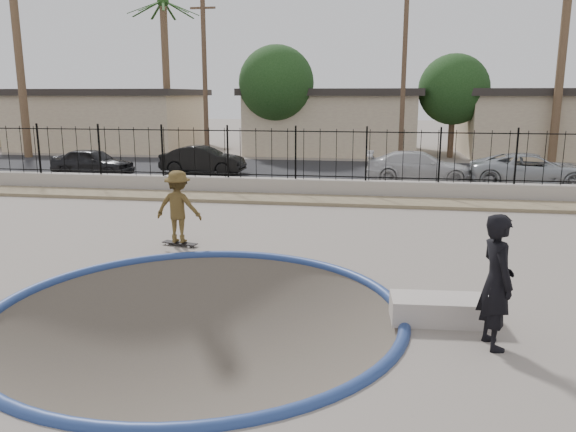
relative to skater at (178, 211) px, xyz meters
The scene contains 25 objects.
ground 9.38m from the skater, 78.99° to the left, with size 120.00×120.00×2.20m, color slate.
bowl_pit 4.45m from the skater, 66.36° to the right, with size 6.84×6.84×1.80m, color #473F36, non-canonical shape.
coping_ring 4.45m from the skater, 66.36° to the right, with size 7.04×7.04×0.20m, color navy.
rock_strip 6.49m from the skater, 74.23° to the left, with size 42.00×1.60×0.11m, color #988863.
retaining_wall 7.53m from the skater, 76.51° to the left, with size 42.00×0.45×0.60m, color gray.
fence 7.53m from the skater, 76.51° to the left, with size 40.00×0.04×1.80m.
street 14.13m from the skater, 82.87° to the left, with size 90.00×8.00×0.04m, color black.
house_west 27.00m from the skater, 119.41° to the left, with size 11.60×8.60×3.90m.
house_center 23.59m from the skater, 85.74° to the left, with size 10.60×8.60×3.90m.
house_east 28.31m from the skater, 56.17° to the left, with size 12.60×8.60×3.90m.
palm_left 23.91m from the skater, 131.89° to the left, with size 2.30×2.30×11.30m.
palm_mid 23.30m from the skater, 111.45° to the left, with size 2.30×2.30×9.30m.
palm_right 24.33m from the skater, 54.11° to the left, with size 2.30×2.30×10.30m.
utility_pole_left 16.99m from the skater, 104.87° to the left, with size 1.70×0.24×9.00m.
utility_pole_mid 17.49m from the skater, 70.23° to the left, with size 1.70×0.24×9.50m.
street_tree_left 20.31m from the skater, 93.57° to the left, with size 4.32×4.32×6.36m.
street_tree_mid 22.94m from the skater, 67.38° to the left, with size 3.96×3.96×5.83m.
skater is the anchor object (origin of this frame).
skateboard 0.80m from the skater, ahead, with size 0.92×0.43×0.08m.
videographer 7.85m from the skater, 35.55° to the right, with size 0.72×0.47×1.97m, color black.
concrete_ledge 6.90m from the skater, 33.10° to the right, with size 1.60×0.70×0.40m, color #ACA299.
car_a 12.96m from the skater, 126.61° to the left, with size 1.45×3.61×1.23m, color black.
car_b 12.42m from the skater, 104.97° to the left, with size 1.32×3.78×1.25m, color black.
car_c 12.65m from the skater, 59.90° to the left, with size 1.77×4.35×1.26m, color silver.
car_d 14.95m from the skater, 44.69° to the left, with size 2.15×4.65×1.29m, color #9FA4A8.
Camera 1 is at (2.92, -9.52, 3.59)m, focal length 35.00 mm.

